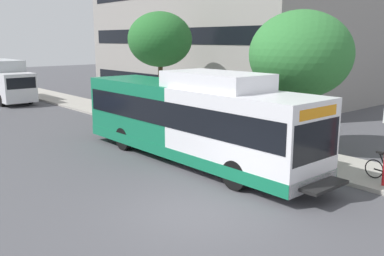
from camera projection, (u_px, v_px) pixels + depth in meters
ground_plane at (68, 156)px, 17.76m from camera, size 120.00×120.00×0.00m
sidewalk_curb at (220, 138)px, 20.76m from camera, size 3.00×56.00×0.14m
transit_bus at (191, 119)px, 16.82m from camera, size 2.58×12.25×3.65m
street_tree_near_stop at (301, 55)px, 17.71m from camera, size 4.33×4.33×5.90m
street_tree_mid_block at (160, 40)px, 24.97m from camera, size 3.80×3.80×6.30m
box_truck_background at (5, 80)px, 32.91m from camera, size 2.32×7.01×3.25m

